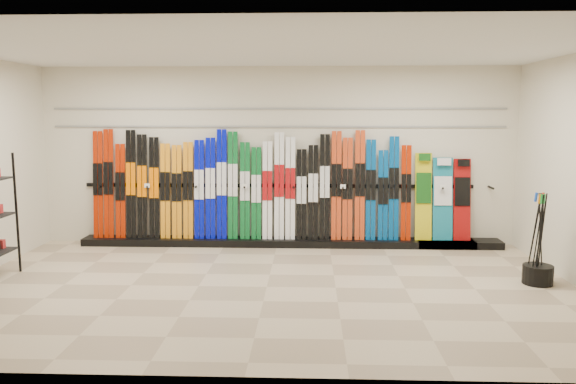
{
  "coord_description": "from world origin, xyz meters",
  "views": [
    {
      "loc": [
        0.54,
        -6.99,
        2.24
      ],
      "look_at": [
        0.24,
        1.0,
        1.1
      ],
      "focal_mm": 35.0,
      "sensor_mm": 36.0,
      "label": 1
    }
  ],
  "objects": [
    {
      "name": "ski_poles",
      "position": [
        3.54,
        0.3,
        0.61
      ],
      "size": [
        0.2,
        0.27,
        1.18
      ],
      "color": "black",
      "rests_on": "pole_bin"
    },
    {
      "name": "ceiling",
      "position": [
        0.0,
        0.0,
        3.0
      ],
      "size": [
        8.0,
        8.0,
        0.0
      ],
      "primitive_type": "plane",
      "rotation": [
        3.14,
        0.0,
        0.0
      ],
      "color": "silver",
      "rests_on": "back_wall"
    },
    {
      "name": "back_wall",
      "position": [
        0.0,
        2.5,
        1.5
      ],
      "size": [
        8.0,
        0.0,
        8.0
      ],
      "primitive_type": "plane",
      "rotation": [
        1.57,
        0.0,
        0.0
      ],
      "color": "beige",
      "rests_on": "floor"
    },
    {
      "name": "snowboards",
      "position": [
        2.77,
        2.35,
        0.81
      ],
      "size": [
        0.92,
        0.22,
        1.45
      ],
      "color": "gold",
      "rests_on": "ski_rack_base"
    },
    {
      "name": "slatwall_rail_1",
      "position": [
        0.0,
        2.48,
        2.3
      ],
      "size": [
        7.6,
        0.02,
        0.03
      ],
      "primitive_type": "cube",
      "color": "gray",
      "rests_on": "back_wall"
    },
    {
      "name": "slatwall_rail_0",
      "position": [
        0.0,
        2.48,
        2.0
      ],
      "size": [
        7.6,
        0.02,
        0.03
      ],
      "primitive_type": "cube",
      "color": "gray",
      "rests_on": "back_wall"
    },
    {
      "name": "ski_rack_base",
      "position": [
        0.22,
        2.28,
        0.06
      ],
      "size": [
        8.0,
        0.4,
        0.12
      ],
      "primitive_type": "cube",
      "color": "black",
      "rests_on": "floor"
    },
    {
      "name": "floor",
      "position": [
        0.0,
        0.0,
        0.0
      ],
      "size": [
        8.0,
        8.0,
        0.0
      ],
      "primitive_type": "plane",
      "color": "gray",
      "rests_on": "ground"
    },
    {
      "name": "skis",
      "position": [
        -0.47,
        2.31,
        0.97
      ],
      "size": [
        5.37,
        0.2,
        1.84
      ],
      "color": "#A41C01",
      "rests_on": "ski_rack_base"
    },
    {
      "name": "pole_bin",
      "position": [
        3.55,
        0.27,
        0.12
      ],
      "size": [
        0.39,
        0.39,
        0.25
      ],
      "primitive_type": "cylinder",
      "color": "black",
      "rests_on": "floor"
    }
  ]
}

